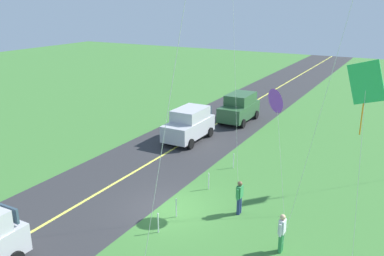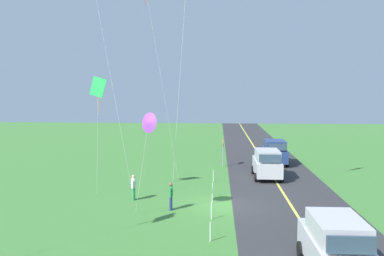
% 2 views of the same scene
% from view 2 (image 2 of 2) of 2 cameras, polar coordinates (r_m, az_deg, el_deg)
% --- Properties ---
extents(ground_plane, '(120.00, 120.00, 0.10)m').
position_cam_2_polar(ground_plane, '(25.15, 4.41, -10.71)').
color(ground_plane, '#3D7533').
extents(asphalt_road, '(120.00, 7.00, 0.00)m').
position_cam_2_polar(asphalt_road, '(25.51, 13.58, -10.49)').
color(asphalt_road, '#2D2D30').
rests_on(asphalt_road, ground).
extents(road_centre_stripe, '(120.00, 0.16, 0.00)m').
position_cam_2_polar(road_centre_stripe, '(25.51, 13.58, -10.48)').
color(road_centre_stripe, '#E5E04C').
rests_on(road_centre_stripe, asphalt_road).
extents(car_suv_foreground, '(4.40, 2.12, 2.24)m').
position_cam_2_polar(car_suv_foreground, '(32.81, 10.29, -4.82)').
color(car_suv_foreground, '#B7B7BC').
rests_on(car_suv_foreground, ground).
extents(car_parked_east_near, '(4.40, 2.12, 2.24)m').
position_cam_2_polar(car_parked_east_near, '(39.01, 11.30, -3.23)').
color(car_parked_east_near, navy).
rests_on(car_parked_east_near, ground).
extents(car_parked_west_near, '(4.40, 2.12, 2.24)m').
position_cam_2_polar(car_parked_west_near, '(16.80, 19.12, -14.95)').
color(car_parked_west_near, '#B7B7BC').
rests_on(car_parked_west_near, ground).
extents(stop_sign, '(0.76, 0.08, 2.56)m').
position_cam_2_polar(stop_sign, '(37.17, 4.30, -2.55)').
color(stop_sign, gray).
rests_on(stop_sign, ground).
extents(person_adult_near, '(0.58, 0.22, 1.60)m').
position_cam_2_polar(person_adult_near, '(24.01, -2.94, -9.22)').
color(person_adult_near, navy).
rests_on(person_adult_near, ground).
extents(person_adult_companion, '(0.58, 0.22, 1.60)m').
position_cam_2_polar(person_adult_companion, '(26.30, -8.05, -7.97)').
color(person_adult_companion, '#338C4C').
rests_on(person_adult_companion, ground).
extents(kite_yellow_high, '(0.59, 1.19, 7.75)m').
position_cam_2_polar(kite_yellow_high, '(27.12, -12.81, 5.27)').
color(kite_yellow_high, silver).
rests_on(kite_yellow_high, ground).
extents(kite_orange_near, '(1.13, 1.42, 5.70)m').
position_cam_2_polar(kite_orange_near, '(22.06, -6.05, 0.72)').
color(kite_orange_near, silver).
rests_on(kite_orange_near, ground).
extents(fence_post_0, '(0.05, 0.05, 0.90)m').
position_cam_2_polar(fence_post_0, '(19.39, 2.54, -14.08)').
color(fence_post_0, silver).
rests_on(fence_post_0, ground).
extents(fence_post_1, '(0.05, 0.05, 0.90)m').
position_cam_2_polar(fence_post_1, '(22.44, 2.69, -11.36)').
color(fence_post_1, silver).
rests_on(fence_post_1, ground).
extents(fence_post_2, '(0.05, 0.05, 0.90)m').
position_cam_2_polar(fence_post_2, '(25.56, 2.81, -9.27)').
color(fence_post_2, silver).
rests_on(fence_post_2, ground).
extents(fence_post_3, '(0.05, 0.05, 0.90)m').
position_cam_2_polar(fence_post_3, '(26.99, 2.85, -8.48)').
color(fence_post_3, silver).
rests_on(fence_post_3, ground).
extents(fence_post_4, '(0.05, 0.05, 0.90)m').
position_cam_2_polar(fence_post_4, '(31.20, 2.95, -6.59)').
color(fence_post_4, silver).
rests_on(fence_post_4, ground).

